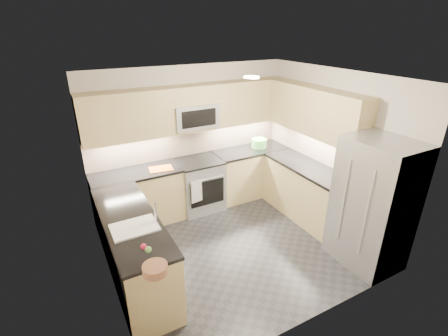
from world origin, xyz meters
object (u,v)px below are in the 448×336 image
refrigerator (373,204)px  fruit_basket (155,269)px  utensil_bowl (259,143)px  cutting_board (161,169)px  gas_range (200,185)px  microwave (194,116)px

refrigerator → fruit_basket: (-2.96, 0.07, 0.08)m
refrigerator → fruit_basket: size_ratio=7.48×
refrigerator → utensil_bowl: (-0.17, 2.46, 0.12)m
refrigerator → cutting_board: (-2.15, 2.37, 0.05)m
gas_range → utensil_bowl: 1.40m
utensil_bowl → fruit_basket: size_ratio=1.19×
refrigerator → fruit_basket: 2.96m
cutting_board → refrigerator: bearing=-47.8°
cutting_board → fruit_basket: fruit_basket is taller
microwave → utensil_bowl: size_ratio=2.66×
gas_range → microwave: bearing=90.0°
cutting_board → microwave: bearing=14.8°
microwave → fruit_basket: 2.99m
gas_range → utensil_bowl: bearing=1.7°
gas_range → microwave: size_ratio=1.20×
microwave → utensil_bowl: microwave is taller
utensil_bowl → refrigerator: bearing=-86.1°
utensil_bowl → gas_range: bearing=-178.3°
gas_range → cutting_board: bearing=-175.2°
fruit_basket → gas_range: bearing=57.3°
fruit_basket → cutting_board: bearing=70.5°
microwave → refrigerator: (1.45, -2.55, -0.80)m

